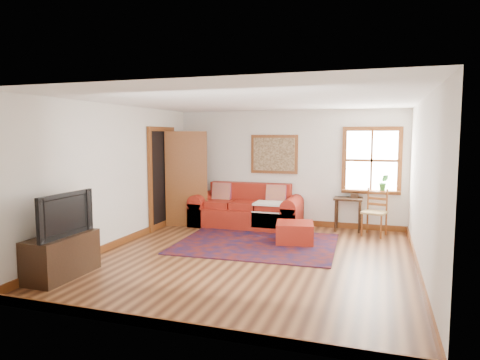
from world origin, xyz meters
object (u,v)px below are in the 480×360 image
(red_leather_sofa, at_px, (247,212))
(media_cabinet, at_px, (62,256))
(red_ottoman, at_px, (295,233))
(side_table, at_px, (348,204))
(ladder_back_chair, at_px, (375,210))

(red_leather_sofa, distance_m, media_cabinet, 4.25)
(red_ottoman, height_order, side_table, side_table)
(red_leather_sofa, height_order, red_ottoman, red_leather_sofa)
(side_table, bearing_deg, ladder_back_chair, -25.64)
(red_leather_sofa, xyz_separation_m, ladder_back_chair, (2.65, -0.02, 0.19))
(ladder_back_chair, bearing_deg, red_ottoman, -141.74)
(ladder_back_chair, xyz_separation_m, media_cabinet, (-4.10, -3.97, -0.20))
(red_ottoman, height_order, ladder_back_chair, ladder_back_chair)
(side_table, xyz_separation_m, ladder_back_chair, (0.54, -0.26, -0.07))
(red_leather_sofa, distance_m, red_ottoman, 1.69)
(red_ottoman, xyz_separation_m, side_table, (0.85, 1.35, 0.37))
(red_leather_sofa, bearing_deg, ladder_back_chair, -0.52)
(red_leather_sofa, distance_m, ladder_back_chair, 2.66)
(red_ottoman, relative_size, ladder_back_chair, 0.72)
(side_table, relative_size, ladder_back_chair, 0.74)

